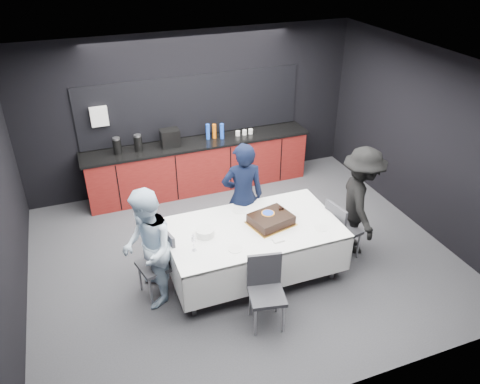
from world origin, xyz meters
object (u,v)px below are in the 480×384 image
at_px(person_center, 243,197).
at_px(chair_left, 161,258).
at_px(cake_assembly, 271,219).
at_px(plate_stack, 205,232).
at_px(champagne_flute, 193,240).
at_px(chair_near, 266,286).
at_px(party_table, 253,235).
at_px(person_right, 360,201).
at_px(person_left, 148,249).
at_px(chair_right, 340,227).

bearing_deg(person_center, chair_left, 32.28).
relative_size(cake_assembly, plate_stack, 2.75).
distance_m(champagne_flute, chair_near, 1.04).
distance_m(cake_assembly, person_center, 0.70).
distance_m(chair_left, person_center, 1.52).
relative_size(party_table, person_right, 1.40).
height_order(champagne_flute, person_center, person_center).
height_order(chair_left, person_left, person_left).
relative_size(chair_right, person_center, 0.54).
relative_size(chair_right, chair_near, 1.00).
bearing_deg(cake_assembly, plate_stack, 176.73).
distance_m(champagne_flute, chair_left, 0.63).
distance_m(chair_left, chair_right, 2.57).
xyz_separation_m(chair_left, chair_near, (1.07, -0.97, 0.00)).
bearing_deg(champagne_flute, person_center, 41.76).
height_order(champagne_flute, person_right, person_right).
relative_size(chair_near, person_right, 0.56).
distance_m(cake_assembly, person_left, 1.68).
bearing_deg(plate_stack, chair_right, -4.24).
distance_m(chair_near, person_left, 1.53).
relative_size(chair_left, person_center, 0.54).
distance_m(chair_left, person_left, 0.34).
xyz_separation_m(plate_stack, chair_left, (-0.60, 0.06, -0.30)).
bearing_deg(chair_right, person_right, 15.18).
bearing_deg(champagne_flute, chair_left, 141.06).
bearing_deg(cake_assembly, chair_left, 175.92).
relative_size(chair_left, chair_right, 1.00).
relative_size(champagne_flute, person_left, 0.14).
distance_m(chair_near, person_right, 2.07).
height_order(plate_stack, chair_left, chair_left).
bearing_deg(chair_right, cake_assembly, 174.92).
height_order(champagne_flute, person_left, person_left).
distance_m(champagne_flute, chair_right, 2.22).
xyz_separation_m(champagne_flute, person_right, (2.54, 0.20, -0.11)).
height_order(chair_near, person_center, person_center).
relative_size(person_center, person_right, 1.03).
distance_m(plate_stack, person_right, 2.32).
xyz_separation_m(cake_assembly, chair_left, (-1.51, 0.11, -0.32)).
bearing_deg(chair_near, plate_stack, 117.06).
height_order(cake_assembly, person_right, person_right).
relative_size(champagne_flute, chair_left, 0.24).
distance_m(champagne_flute, person_center, 1.33).
xyz_separation_m(chair_near, person_left, (-1.24, 0.86, 0.28)).
relative_size(cake_assembly, chair_left, 0.71).
bearing_deg(person_right, person_left, 109.44).
bearing_deg(chair_near, person_right, 25.17).
distance_m(champagne_flute, person_right, 2.55).
bearing_deg(party_table, person_right, -0.39).
xyz_separation_m(cake_assembly, chair_right, (1.05, -0.09, -0.32)).
distance_m(cake_assembly, plate_stack, 0.91).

